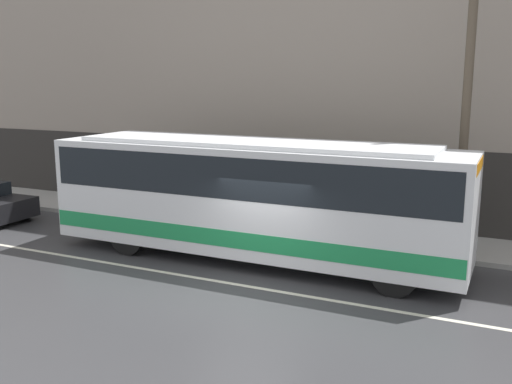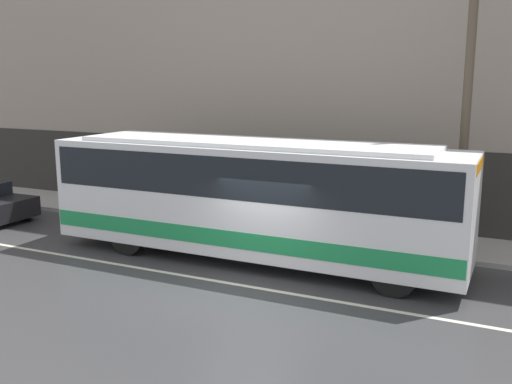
% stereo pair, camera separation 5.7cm
% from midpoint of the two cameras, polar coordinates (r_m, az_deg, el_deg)
% --- Properties ---
extents(ground_plane, '(60.00, 60.00, 0.00)m').
position_cam_midpoint_polar(ground_plane, '(14.04, -0.62, -9.48)').
color(ground_plane, '#38383A').
extents(sidewalk, '(60.00, 2.64, 0.15)m').
position_cam_midpoint_polar(sidewalk, '(18.73, 6.47, -4.00)').
color(sidewalk, '#A09E99').
rests_on(sidewalk, ground_plane).
extents(building_facade, '(60.00, 0.35, 12.16)m').
position_cam_midpoint_polar(building_facade, '(19.50, 8.27, 13.77)').
color(building_facade, gray).
rests_on(building_facade, ground_plane).
extents(lane_stripe, '(54.00, 0.14, 0.01)m').
position_cam_midpoint_polar(lane_stripe, '(14.04, -0.62, -9.46)').
color(lane_stripe, beige).
rests_on(lane_stripe, ground_plane).
extents(transit_bus, '(11.62, 2.61, 3.34)m').
position_cam_midpoint_polar(transit_bus, '(15.68, -0.52, -0.13)').
color(transit_bus, white).
rests_on(transit_bus, ground_plane).
extents(utility_pole_near, '(0.25, 0.25, 8.36)m').
position_cam_midpoint_polar(utility_pole_near, '(16.71, 20.21, 8.35)').
color(utility_pole_near, brown).
rests_on(utility_pole_near, sidewalk).
extents(pedestrian_waiting, '(0.36, 0.36, 1.79)m').
position_cam_midpoint_polar(pedestrian_waiting, '(19.52, 4.11, -0.56)').
color(pedestrian_waiting, navy).
rests_on(pedestrian_waiting, sidewalk).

